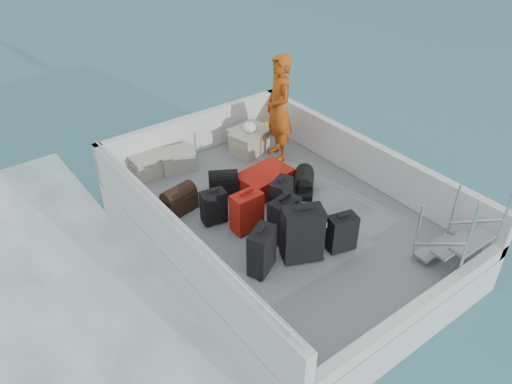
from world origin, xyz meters
TOP-DOWN VIEW (x-y plane):
  - ground at (0.00, 0.00)m, footprint 160.00×160.00m
  - ferry_hull at (0.00, 0.00)m, footprint 3.60×5.00m
  - deck at (0.00, 0.00)m, footprint 3.30×4.70m
  - deck_fittings at (0.35, -0.32)m, footprint 3.60×5.00m
  - suitcase_0 at (-0.95, -0.75)m, footprint 0.47×0.40m
  - suitcase_2 at (-0.87, 0.47)m, footprint 0.39×0.28m
  - suitcase_3 at (-0.39, -0.87)m, footprint 0.60×0.49m
  - suitcase_4 at (-0.30, -0.40)m, footprint 0.46×0.32m
  - suitcase_5 at (-0.60, 0.05)m, footprint 0.43×0.27m
  - suitcase_6 at (0.16, -1.05)m, footprint 0.43×0.31m
  - suitcase_7 at (0.06, 0.09)m, footprint 0.44×0.36m
  - suitcase_8 at (0.21, 0.69)m, footprint 0.90×0.65m
  - duffel_0 at (-1.13, 1.02)m, footprint 0.55×0.39m
  - duffel_1 at (-0.36, 0.99)m, footprint 0.54×0.49m
  - duffel_2 at (0.64, 0.24)m, footprint 0.54×0.54m
  - crate_0 at (-1.01, 2.20)m, footprint 0.56×0.39m
  - crate_1 at (-0.57, 2.08)m, footprint 0.61×0.49m
  - crate_2 at (0.75, 1.80)m, footprint 0.71×0.57m
  - crate_3 at (0.82, 1.95)m, footprint 0.66×0.49m
  - yellow_bag at (1.45, 2.20)m, footprint 0.28×0.26m
  - white_bag at (0.75, 1.80)m, footprint 0.24×0.24m
  - passenger at (1.04, 1.38)m, footprint 0.63×0.78m

SIDE VIEW (x-z plane):
  - ground at x=0.00m, z-range 0.00..0.00m
  - ferry_hull at x=0.00m, z-range 0.00..0.60m
  - deck at x=0.00m, z-range 0.60..0.62m
  - yellow_bag at x=1.45m, z-range 0.62..0.84m
  - duffel_0 at x=-1.13m, z-range 0.62..0.94m
  - duffel_1 at x=-0.36m, z-range 0.62..0.94m
  - duffel_2 at x=0.64m, z-range 0.62..0.94m
  - crate_1 at x=-0.57m, z-range 0.62..0.94m
  - suitcase_8 at x=0.21m, z-range 0.62..0.95m
  - crate_0 at x=-1.01m, z-range 0.62..0.96m
  - crate_3 at x=0.82m, z-range 0.62..0.99m
  - crate_2 at x=0.75m, z-range 0.62..1.00m
  - suitcase_2 at x=-0.87m, z-range 0.62..1.14m
  - suitcase_6 at x=0.16m, z-range 0.62..1.15m
  - suitcase_7 at x=0.06m, z-range 0.62..1.16m
  - suitcase_5 at x=-0.60m, z-range 0.62..1.21m
  - suitcase_4 at x=-0.30m, z-range 0.62..1.25m
  - suitcase_0 at x=-0.95m, z-range 0.62..1.26m
  - deck_fittings at x=0.35m, z-range 0.54..1.44m
  - suitcase_3 at x=-0.39m, z-range 0.62..1.40m
  - white_bag at x=0.75m, z-range 1.00..1.18m
  - passenger at x=1.04m, z-range 0.62..2.46m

